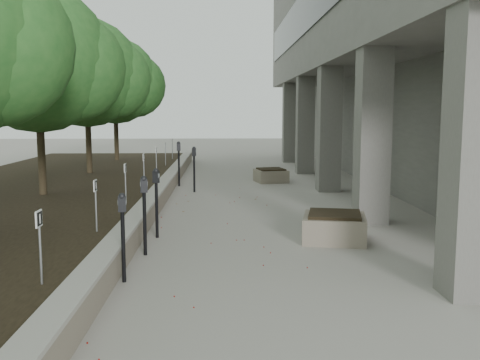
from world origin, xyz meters
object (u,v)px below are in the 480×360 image
object	(u,v)px
parking_meter_3	(157,203)
parking_meter_2	(145,216)
crabapple_tree_3	(38,90)
crabapple_tree_5	(115,99)
planter_front	(334,227)
parking_meter_4	(194,169)
parking_meter_5	(179,164)
parking_meter_1	(123,238)
planter_back	(271,175)
crabapple_tree_4	(87,96)

from	to	relation	value
parking_meter_3	parking_meter_2	bearing A→B (deg)	-74.70
crabapple_tree_3	parking_meter_2	size ratio (longest dim) A/B	3.75
crabapple_tree_5	planter_front	world-z (taller)	crabapple_tree_5
crabapple_tree_5	parking_meter_4	distance (m)	8.45
crabapple_tree_3	parking_meter_5	size ratio (longest dim) A/B	3.49
parking_meter_2	planter_front	distance (m)	3.80
parking_meter_1	crabapple_tree_3	bearing A→B (deg)	111.49
parking_meter_1	planter_front	size ratio (longest dim) A/B	1.13
parking_meter_4	planter_front	world-z (taller)	parking_meter_4
planter_front	parking_meter_5	bearing A→B (deg)	115.11
crabapple_tree_3	planter_back	size ratio (longest dim) A/B	5.06
parking_meter_2	parking_meter_3	size ratio (longest dim) A/B	1.01
parking_meter_1	parking_meter_2	bearing A→B (deg)	80.06
planter_front	crabapple_tree_4	bearing A→B (deg)	128.78
crabapple_tree_3	parking_meter_1	size ratio (longest dim) A/B	3.95
parking_meter_4	planter_front	distance (m)	7.31
parking_meter_4	parking_meter_3	bearing A→B (deg)	-87.48
parking_meter_4	planter_back	size ratio (longest dim) A/B	1.37
parking_meter_1	parking_meter_2	xyz separation A→B (m)	(0.10, 1.54, 0.04)
crabapple_tree_4	crabapple_tree_3	bearing A→B (deg)	-90.00
parking_meter_2	planter_front	size ratio (longest dim) A/B	1.19
parking_meter_4	crabapple_tree_3	bearing A→B (deg)	-136.71
parking_meter_5	planter_back	size ratio (longest dim) A/B	1.45
parking_meter_1	planter_back	bearing A→B (deg)	67.93
planter_front	crabapple_tree_3	bearing A→B (deg)	152.07
crabapple_tree_4	planter_front	distance (m)	11.53
parking_meter_5	planter_back	bearing A→B (deg)	10.13
parking_meter_4	parking_meter_5	xyz separation A→B (m)	(-0.60, 1.43, 0.04)
parking_meter_4	parking_meter_5	world-z (taller)	parking_meter_5
crabapple_tree_5	parking_meter_2	distance (m)	15.25
crabapple_tree_3	planter_back	world-z (taller)	crabapple_tree_3
parking_meter_2	crabapple_tree_4	bearing A→B (deg)	95.23
parking_meter_5	parking_meter_1	bearing A→B (deg)	-96.53
parking_meter_1	parking_meter_4	bearing A→B (deg)	80.10
crabapple_tree_3	crabapple_tree_4	world-z (taller)	same
parking_meter_2	parking_meter_4	bearing A→B (deg)	72.33
crabapple_tree_3	planter_front	xyz separation A→B (m)	(7.00, -3.71, -2.84)
crabapple_tree_5	planter_back	size ratio (longest dim) A/B	5.06
parking_meter_2	parking_meter_5	world-z (taller)	parking_meter_5
parking_meter_4	planter_back	xyz separation A→B (m)	(2.69, 2.41, -0.48)
crabapple_tree_5	planter_back	distance (m)	8.56
parking_meter_5	crabapple_tree_5	bearing A→B (deg)	113.13
crabapple_tree_3	parking_meter_1	distance (m)	7.43
parking_meter_1	planter_front	distance (m)	4.53
crabapple_tree_3	crabapple_tree_4	xyz separation A→B (m)	(0.00, 5.00, 0.00)
parking_meter_4	planter_back	bearing A→B (deg)	48.53
planter_back	crabapple_tree_4	bearing A→B (deg)	-177.58
crabapple_tree_4	crabapple_tree_5	bearing A→B (deg)	90.00
crabapple_tree_3	parking_meter_5	distance (m)	5.87
parking_meter_3	planter_back	size ratio (longest dim) A/B	1.34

